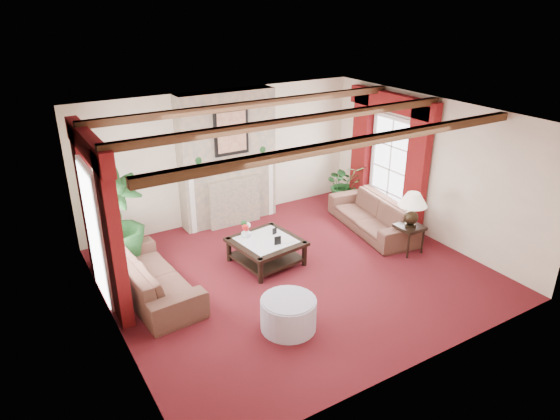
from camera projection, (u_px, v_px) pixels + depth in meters
floor at (295, 273)px, 8.54m from camera, size 6.00×6.00×0.00m
ceiling at (298, 117)px, 7.47m from camera, size 6.00×6.00×0.00m
back_wall at (223, 156)px, 10.16m from camera, size 6.00×0.02×2.70m
left_wall at (106, 244)px, 6.58m from camera, size 0.02×5.50×2.70m
right_wall at (430, 169)px, 9.43m from camera, size 0.02×5.50×2.70m
ceiling_beams at (298, 121)px, 7.49m from camera, size 6.00×3.00×0.12m
fireplace at (225, 91)px, 9.47m from camera, size 2.00×0.52×2.70m
french_door_left at (83, 167)px, 7.07m from camera, size 0.10×1.10×2.16m
french_door_right at (395, 118)px, 9.89m from camera, size 0.10×1.10×2.16m
curtains_left at (87, 137)px, 6.96m from camera, size 0.20×2.40×2.55m
curtains_right at (393, 97)px, 9.67m from camera, size 0.20×2.40×2.55m
sofa_left at (151, 269)px, 7.78m from camera, size 2.34×0.98×0.88m
sofa_right at (373, 210)px, 9.94m from camera, size 2.38×1.30×0.86m
potted_palm at (119, 242)px, 8.57m from camera, size 1.22×1.86×0.95m
small_plant at (345, 189)px, 11.18m from camera, size 1.46×1.50×0.75m
coffee_table at (266, 252)px, 8.77m from camera, size 1.22×1.22×0.45m
side_table at (409, 239)px, 9.15m from camera, size 0.51×0.51×0.53m
ottoman at (288, 314)px, 7.05m from camera, size 0.79×0.79×0.46m
table_lamp at (412, 209)px, 8.91m from camera, size 0.52×0.52×0.66m
flower_vase at (246, 233)px, 8.76m from camera, size 0.28×0.28×0.17m
book at (282, 235)px, 8.57m from camera, size 0.20×0.03×0.27m
photo_frame_a at (278, 241)px, 8.49m from camera, size 0.12×0.03×0.16m
photo_frame_b at (275, 231)px, 8.87m from camera, size 0.10×0.05×0.13m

